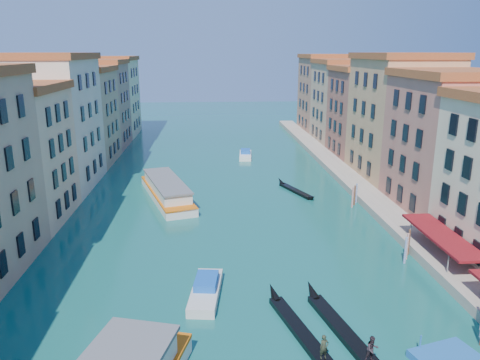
{
  "coord_description": "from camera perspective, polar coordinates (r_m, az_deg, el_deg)",
  "views": [
    {
      "loc": [
        -1.58,
        -4.03,
        21.21
      ],
      "look_at": [
        2.27,
        50.78,
        6.03
      ],
      "focal_mm": 35.0,
      "sensor_mm": 36.0,
      "label": 1
    }
  ],
  "objects": [
    {
      "name": "motorboat_far",
      "position": [
        96.64,
        0.66,
        3.13
      ],
      "size": [
        3.02,
        7.68,
        1.55
      ],
      "rotation": [
        0.0,
        0.0,
        -0.09
      ],
      "color": "white",
      "rests_on": "ground"
    },
    {
      "name": "quay",
      "position": [
        75.83,
        14.27,
        -0.9
      ],
      "size": [
        4.0,
        140.0,
        1.0
      ],
      "primitive_type": "cube",
      "color": "gray",
      "rests_on": "ground"
    },
    {
      "name": "gondola_right",
      "position": [
        38.72,
        12.5,
        -17.29
      ],
      "size": [
        3.76,
        13.24,
        2.66
      ],
      "rotation": [
        0.0,
        0.0,
        0.21
      ],
      "color": "black",
      "rests_on": "ground"
    },
    {
      "name": "vaporetto_far",
      "position": [
        70.25,
        -8.93,
        -1.23
      ],
      "size": [
        9.71,
        19.63,
        2.85
      ],
      "rotation": [
        0.0,
        0.0,
        0.29
      ],
      "color": "silver",
      "rests_on": "ground"
    },
    {
      "name": "left_bank_palazzos",
      "position": [
        73.82,
        -23.38,
        5.21
      ],
      "size": [
        12.8,
        128.4,
        21.0
      ],
      "color": "beige",
      "rests_on": "ground"
    },
    {
      "name": "mooring_poles_right",
      "position": [
        43.61,
        25.6,
        -13.37
      ],
      "size": [
        1.44,
        54.24,
        3.2
      ],
      "color": "#502C1B",
      "rests_on": "ground"
    },
    {
      "name": "motorboat_mid",
      "position": [
        43.09,
        -4.18,
        -13.16
      ],
      "size": [
        3.29,
        7.8,
        1.57
      ],
      "rotation": [
        0.0,
        0.0,
        -0.12
      ],
      "color": "silver",
      "rests_on": "ground"
    },
    {
      "name": "right_bank_palazzos",
      "position": [
        76.77,
        20.44,
        5.89
      ],
      "size": [
        12.8,
        128.4,
        21.0
      ],
      "color": "#A95144",
      "rests_on": "ground"
    },
    {
      "name": "gondola_fore",
      "position": [
        38.46,
        7.19,
        -17.41
      ],
      "size": [
        4.0,
        12.41,
        2.51
      ],
      "rotation": [
        0.0,
        0.0,
        0.25
      ],
      "color": "black",
      "rests_on": "ground"
    },
    {
      "name": "gondola_far",
      "position": [
        73.42,
        6.71,
        -1.2
      ],
      "size": [
        4.75,
        10.68,
        1.58
      ],
      "rotation": [
        0.0,
        0.0,
        0.36
      ],
      "color": "black",
      "rests_on": "ground"
    }
  ]
}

